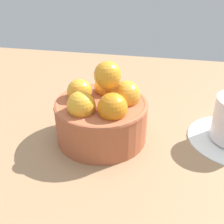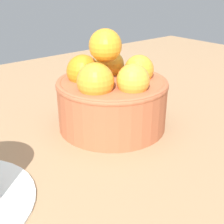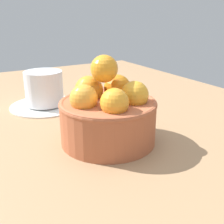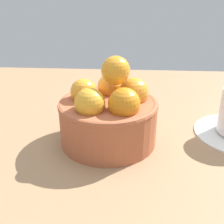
# 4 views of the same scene
# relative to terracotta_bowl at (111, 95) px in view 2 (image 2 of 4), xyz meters

# --- Properties ---
(ground_plane) EXTENTS (1.37, 0.91, 0.05)m
(ground_plane) POSITION_rel_terracotta_bowl_xyz_m (0.00, -0.00, -0.07)
(ground_plane) COLOR #997551
(terracotta_bowl) EXTENTS (0.16, 0.16, 0.15)m
(terracotta_bowl) POSITION_rel_terracotta_bowl_xyz_m (0.00, 0.00, 0.00)
(terracotta_bowl) COLOR #AD5938
(terracotta_bowl) RESTS_ON ground_plane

